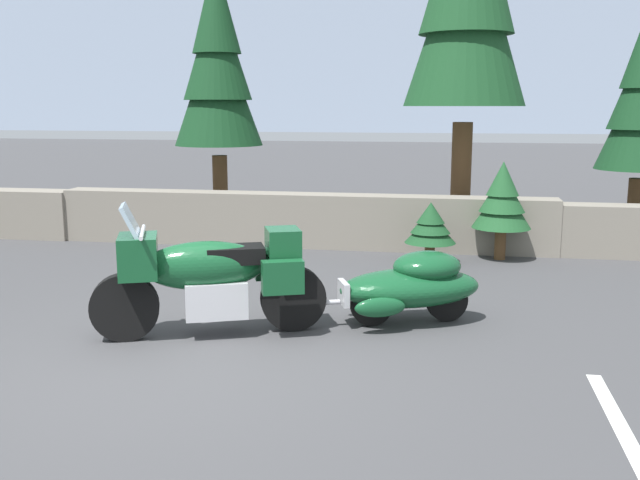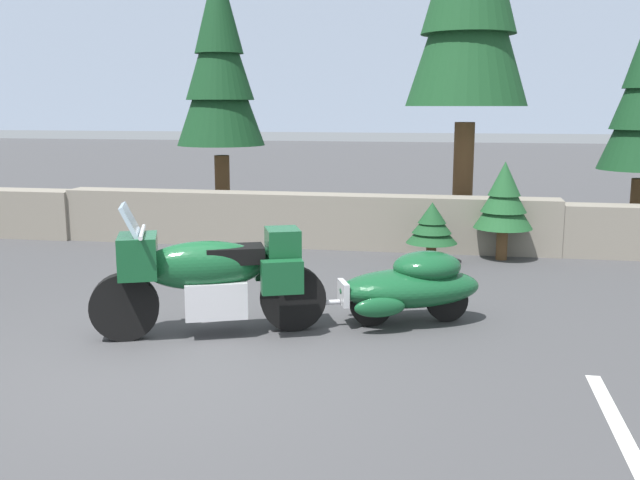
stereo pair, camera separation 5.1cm
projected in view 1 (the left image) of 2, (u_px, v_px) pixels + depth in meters
name	position (u px, v px, depth m)	size (l,w,h in m)	color
ground_plane	(178.00, 361.00, 6.43)	(80.00, 80.00, 0.00)	#424244
stone_guard_wall	(283.00, 221.00, 11.68)	(24.00, 0.58, 0.86)	gray
distant_ridgeline	(435.00, 62.00, 97.30)	(240.00, 80.00, 16.00)	#99A8BF
touring_motorcycle	(209.00, 274.00, 7.06)	(2.20, 1.24, 1.33)	black
car_shaped_trailer	(411.00, 285.00, 7.50)	(2.18, 1.20, 0.76)	black
pine_tree_far_right	(217.00, 63.00, 12.50)	(1.54, 1.54, 4.76)	brown
pine_sapling_near	(502.00, 199.00, 10.54)	(0.86, 0.86, 1.45)	brown
pine_sapling_farther	(430.00, 225.00, 10.41)	(0.74, 0.74, 0.88)	brown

